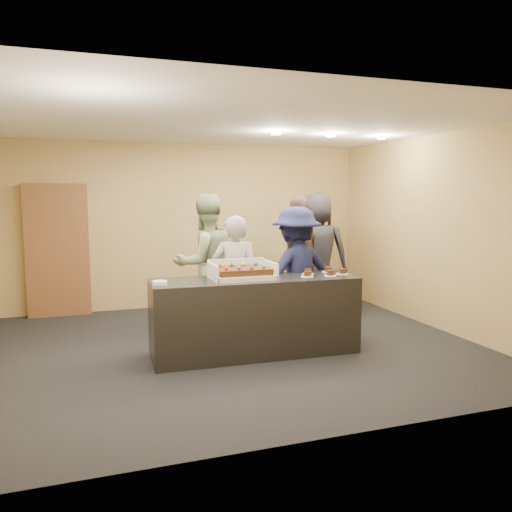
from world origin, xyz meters
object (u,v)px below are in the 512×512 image
at_px(sheet_cake, 242,271).
at_px(person_sage_man, 206,264).
at_px(storage_cabinet, 58,250).
at_px(person_navy_man, 296,273).
at_px(cake_box, 242,275).
at_px(plate_stack, 160,283).
at_px(person_brown_extra, 300,260).
at_px(person_server_grey, 235,280).
at_px(person_dark_suit, 318,253).
at_px(serving_counter, 255,316).

distance_m(sheet_cake, person_sage_man, 1.18).
relative_size(storage_cabinet, person_navy_man, 1.19).
bearing_deg(person_sage_man, cake_box, 85.50).
bearing_deg(plate_stack, cake_box, 5.57).
bearing_deg(person_brown_extra, person_server_grey, -15.71).
relative_size(plate_stack, person_dark_suit, 0.08).
distance_m(serving_counter, plate_stack, 1.20).
height_order(plate_stack, person_sage_man, person_sage_man).
bearing_deg(sheet_cake, person_brown_extra, 42.67).
height_order(storage_cabinet, person_server_grey, storage_cabinet).
bearing_deg(person_sage_man, storage_cabinet, -52.17).
bearing_deg(plate_stack, person_brown_extra, 28.77).
bearing_deg(serving_counter, sheet_cake, -178.39).
bearing_deg(person_dark_suit, cake_box, 70.97).
distance_m(storage_cabinet, plate_stack, 3.07).
xyz_separation_m(storage_cabinet, person_dark_suit, (3.87, -1.11, -0.06)).
bearing_deg(person_dark_suit, person_brown_extra, 73.06).
bearing_deg(person_brown_extra, plate_stack, -16.90).
height_order(serving_counter, plate_stack, plate_stack).
bearing_deg(person_brown_extra, cake_box, -3.66).
xyz_separation_m(person_sage_man, person_brown_extra, (1.38, -0.04, -0.00)).
distance_m(sheet_cake, plate_stack, 0.96).
height_order(sheet_cake, person_navy_man, person_navy_man).
bearing_deg(serving_counter, person_sage_man, 106.94).
relative_size(storage_cabinet, person_brown_extra, 1.09).
distance_m(serving_counter, person_brown_extra, 1.62).
distance_m(cake_box, person_server_grey, 0.45).
relative_size(serving_counter, cake_box, 3.36).
distance_m(cake_box, sheet_cake, 0.06).
height_order(person_sage_man, person_dark_suit, person_dark_suit).
bearing_deg(person_navy_man, person_sage_man, -46.61).
bearing_deg(person_server_grey, sheet_cake, 106.60).
xyz_separation_m(plate_stack, person_sage_man, (0.79, 1.23, 0.01)).
bearing_deg(serving_counter, person_navy_man, 33.90).
bearing_deg(serving_counter, person_brown_extra, 48.18).
bearing_deg(storage_cabinet, serving_counter, -50.66).
relative_size(storage_cabinet, plate_stack, 12.57).
distance_m(cake_box, person_navy_man, 0.97).
relative_size(cake_box, person_brown_extra, 0.38).
bearing_deg(plate_stack, person_dark_suit, 32.56).
bearing_deg(serving_counter, person_server_grey, 104.87).
height_order(person_navy_man, person_dark_suit, person_dark_suit).
bearing_deg(person_sage_man, person_dark_suit, -178.23).
relative_size(serving_counter, storage_cabinet, 1.18).
xyz_separation_m(cake_box, sheet_cake, (-0.00, -0.03, 0.05)).
distance_m(storage_cabinet, person_server_grey, 3.18).
relative_size(storage_cabinet, person_server_grey, 1.26).
bearing_deg(cake_box, person_brown_extra, 42.01).
relative_size(person_navy_man, person_brown_extra, 0.92).
xyz_separation_m(storage_cabinet, person_navy_man, (2.98, -2.32, -0.16)).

